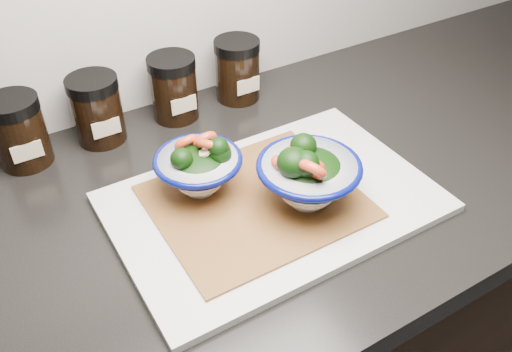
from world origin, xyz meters
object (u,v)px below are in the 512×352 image
spice_jar_c (174,88)px  spice_jar_d (237,70)px  spice_jar_a (19,131)px  bowl_left (199,167)px  cutting_board (273,202)px  spice_jar_b (97,109)px  bowl_right (307,176)px

spice_jar_c → spice_jar_d: 0.13m
spice_jar_a → spice_jar_d: bearing=0.0°
spice_jar_d → bowl_left: bearing=-130.2°
cutting_board → spice_jar_a: spice_jar_a is taller
spice_jar_a → spice_jar_b: same height
spice_jar_a → spice_jar_b: size_ratio=1.00×
cutting_board → spice_jar_a: bearing=133.7°
spice_jar_b → spice_jar_c: 0.13m
bowl_left → spice_jar_d: bearing=49.8°
bowl_right → spice_jar_b: bearing=120.6°
cutting_board → spice_jar_d: bearing=69.9°
bowl_right → spice_jar_a: bearing=134.2°
bowl_right → spice_jar_d: (0.07, 0.32, -0.00)m
cutting_board → spice_jar_a: size_ratio=3.98×
cutting_board → bowl_right: bearing=-41.4°
bowl_right → spice_jar_d: bowl_right is taller
spice_jar_b → spice_jar_d: size_ratio=1.00×
spice_jar_c → spice_jar_d: same height
bowl_left → spice_jar_b: spice_jar_b is taller
spice_jar_a → spice_jar_c: bearing=0.0°
bowl_right → spice_jar_b: (-0.19, 0.32, -0.00)m
spice_jar_b → bowl_right: bearing=-59.4°
bowl_left → spice_jar_c: bearing=74.7°
bowl_left → bowl_right: (0.11, -0.10, 0.01)m
bowl_left → spice_jar_d: 0.29m
bowl_right → spice_jar_b: size_ratio=1.28×
bowl_left → spice_jar_d: size_ratio=1.11×
bowl_left → spice_jar_a: size_ratio=1.11×
bowl_left → bowl_right: bowl_right is taller
bowl_left → spice_jar_b: size_ratio=1.11×
spice_jar_c → bowl_right: bearing=-80.4°
cutting_board → spice_jar_d: size_ratio=3.98×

